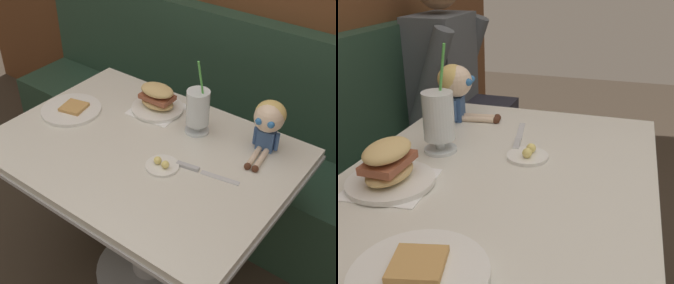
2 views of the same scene
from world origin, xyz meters
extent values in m
cube|color=#233D2D|center=(0.00, 0.77, 0.23)|extent=(2.60, 0.48, 0.45)
cube|color=#233D2D|center=(0.00, 0.96, 0.73)|extent=(2.60, 0.10, 0.55)
cube|color=silver|center=(0.00, 0.18, 0.72)|extent=(1.10, 0.80, 0.03)
cube|color=#B7BABF|center=(0.00, 0.18, 0.70)|extent=(1.11, 0.81, 0.02)
cylinder|color=#A5A8AD|center=(0.00, 0.18, 0.37)|extent=(0.14, 0.14, 0.65)
cylinder|color=gray|center=(0.00, 0.18, 0.02)|extent=(0.48, 0.48, 0.04)
cylinder|color=white|center=(-0.40, 0.19, 0.75)|extent=(0.25, 0.25, 0.01)
cube|color=tan|center=(-0.39, 0.20, 0.76)|extent=(0.11, 0.11, 0.01)
cylinder|color=silver|center=(0.10, 0.39, 0.74)|extent=(0.10, 0.10, 0.01)
cylinder|color=silver|center=(0.10, 0.39, 0.77)|extent=(0.03, 0.03, 0.03)
cylinder|color=silver|center=(0.10, 0.39, 0.85)|extent=(0.09, 0.09, 0.14)
cylinder|color=pink|center=(0.10, 0.39, 0.84)|extent=(0.08, 0.08, 0.13)
cylinder|color=#51B74C|center=(0.12, 0.38, 0.95)|extent=(0.02, 0.05, 0.22)
cube|color=white|center=(-0.12, 0.42, 0.74)|extent=(0.22, 0.22, 0.00)
cylinder|color=white|center=(-0.12, 0.42, 0.75)|extent=(0.22, 0.22, 0.01)
ellipsoid|color=tan|center=(-0.12, 0.42, 0.77)|extent=(0.15, 0.10, 0.04)
cube|color=#995138|center=(-0.12, 0.42, 0.80)|extent=(0.14, 0.09, 0.02)
ellipsoid|color=tan|center=(-0.12, 0.42, 0.83)|extent=(0.15, 0.10, 0.04)
cylinder|color=white|center=(0.13, 0.13, 0.74)|extent=(0.12, 0.12, 0.01)
sphere|color=#F4E07A|center=(0.11, 0.13, 0.76)|extent=(0.03, 0.03, 0.03)
sphere|color=#F4E07A|center=(0.15, 0.13, 0.76)|extent=(0.03, 0.03, 0.03)
cube|color=silver|center=(0.32, 0.21, 0.74)|extent=(0.14, 0.04, 0.00)
cube|color=#B2B5BA|center=(0.20, 0.18, 0.75)|extent=(0.09, 0.03, 0.01)
cube|color=#385689|center=(0.37, 0.45, 0.78)|extent=(0.07, 0.05, 0.08)
sphere|color=beige|center=(0.37, 0.45, 0.88)|extent=(0.11, 0.11, 0.11)
ellipsoid|color=#D8B766|center=(0.36, 0.46, 0.89)|extent=(0.13, 0.12, 0.10)
sphere|color=#2D6BB2|center=(0.35, 0.40, 0.88)|extent=(0.03, 0.03, 0.03)
sphere|color=#2D6BB2|center=(0.39, 0.40, 0.88)|extent=(0.03, 0.03, 0.03)
cylinder|color=beige|center=(0.36, 0.37, 0.75)|extent=(0.04, 0.12, 0.02)
cylinder|color=beige|center=(0.39, 0.37, 0.75)|extent=(0.04, 0.12, 0.02)
sphere|color=#4C2819|center=(0.37, 0.31, 0.75)|extent=(0.03, 0.03, 0.03)
sphere|color=#4C2819|center=(0.40, 0.31, 0.75)|extent=(0.03, 0.03, 0.03)
cylinder|color=#385689|center=(0.33, 0.44, 0.79)|extent=(0.02, 0.02, 0.07)
cylinder|color=#385689|center=(0.41, 0.45, 0.79)|extent=(0.02, 0.02, 0.07)
camera|label=1|loc=(0.90, -0.85, 1.76)|focal=48.68mm
camera|label=2|loc=(-0.90, -0.12, 1.24)|focal=43.93mm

